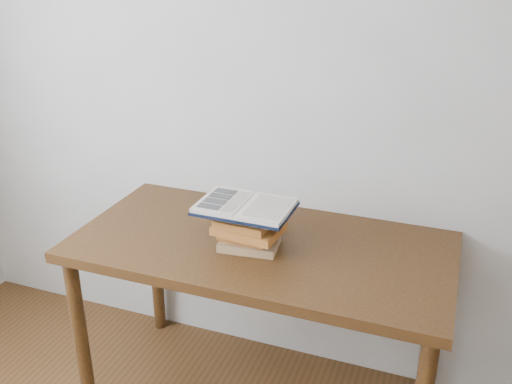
% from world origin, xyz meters
% --- Properties ---
extents(desk, '(1.49, 0.75, 0.80)m').
position_xyz_m(desk, '(0.04, 1.38, 0.70)').
color(desk, '#4E3113').
rests_on(desk, ground).
extents(book_stack, '(0.27, 0.20, 0.15)m').
position_xyz_m(book_stack, '(0.01, 1.33, 0.88)').
color(book_stack, '#97684E').
rests_on(book_stack, desk).
extents(open_book, '(0.36, 0.25, 0.03)m').
position_xyz_m(open_book, '(-0.01, 1.34, 0.97)').
color(open_book, black).
rests_on(open_book, book_stack).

